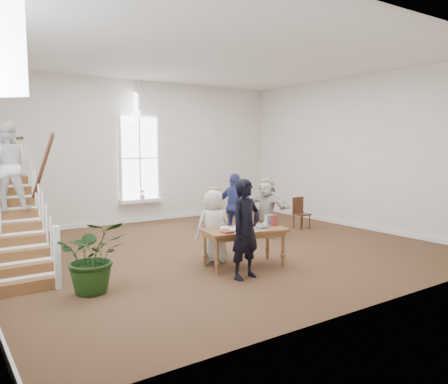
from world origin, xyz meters
TOP-DOWN VIEW (x-y plane):
  - ground at (0.00, 0.00)m, footprint 10.00×10.00m
  - room_shell at (-0.00, 4.39)m, footprint 10.49×10.00m
  - staircase at (-4.34, 0.75)m, footprint 1.10×4.10m
  - library_table at (-0.38, -1.62)m, footprint 1.78×1.11m
  - police_officer at (-0.82, -2.27)m, footprint 0.75×0.56m
  - elderly_woman at (-0.72, -1.02)m, footprint 0.83×0.63m
  - person_yellow at (-0.42, -0.52)m, footprint 0.87×0.74m
  - woman_cluster_a at (0.96, 0.55)m, footprint 0.80×1.10m
  - woman_cluster_b at (1.56, 1.00)m, footprint 0.89×1.12m
  - woman_cluster_c at (1.86, 0.35)m, footprint 0.99×1.57m
  - floor_plant at (-3.40, -1.47)m, footprint 1.32×1.21m
  - side_chair at (3.46, 0.72)m, footprint 0.42×0.42m

SIDE VIEW (x-z plane):
  - ground at x=0.00m, z-range 0.00..0.00m
  - room_shell at x=0.00m, z-range -4.60..5.40m
  - side_chair at x=3.46m, z-range 0.05..0.98m
  - floor_plant at x=-3.40m, z-range 0.00..1.24m
  - library_table at x=-0.38m, z-range 0.28..1.12m
  - woman_cluster_b at x=1.56m, z-range 0.00..1.52m
  - elderly_woman at x=-0.72m, z-range 0.00..1.54m
  - person_yellow at x=-0.42m, z-range 0.00..1.56m
  - woman_cluster_c at x=1.86m, z-range 0.00..1.61m
  - woman_cluster_a at x=0.96m, z-range 0.00..1.74m
  - police_officer at x=-0.82m, z-range 0.00..1.86m
  - staircase at x=-4.34m, z-range 0.16..3.08m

